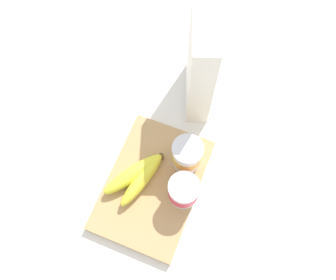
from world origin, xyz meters
name	(u,v)px	position (x,y,z in m)	size (l,w,h in m)	color
ground_plane	(153,186)	(0.00, 0.00, 0.00)	(2.40, 2.40, 0.00)	silver
cutting_board	(153,184)	(0.00, 0.00, 0.01)	(0.33, 0.22, 0.02)	tan
cereal_box	(201,62)	(-0.30, 0.01, 0.15)	(0.19, 0.06, 0.30)	white
yogurt_cup_front	(187,155)	(-0.09, 0.06, 0.07)	(0.08, 0.08, 0.10)	white
yogurt_cup_back	(183,191)	(0.00, 0.08, 0.06)	(0.07, 0.07, 0.08)	white
banana_bunch	(137,177)	(0.00, -0.04, 0.04)	(0.17, 0.12, 0.04)	yellow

